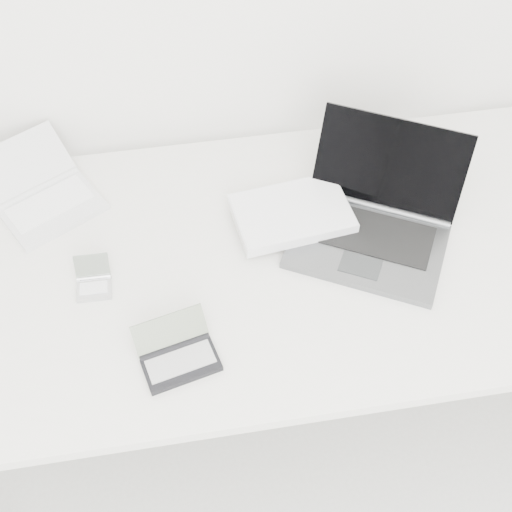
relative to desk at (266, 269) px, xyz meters
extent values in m
cube|color=white|center=(0.00, 0.00, 0.03)|extent=(1.60, 0.80, 0.03)
cylinder|color=silver|center=(0.75, 0.35, -0.33)|extent=(0.04, 0.04, 0.70)
cube|color=#5C5E61|center=(0.23, -0.02, 0.06)|extent=(0.41, 0.37, 0.02)
cube|color=black|center=(0.25, 0.01, 0.07)|extent=(0.31, 0.25, 0.00)
cube|color=black|center=(0.31, 0.13, 0.16)|extent=(0.35, 0.25, 0.20)
cylinder|color=#5C5E61|center=(0.29, 0.09, 0.06)|extent=(0.30, 0.18, 0.02)
cube|color=#343738|center=(0.20, -0.07, 0.07)|extent=(0.11, 0.09, 0.00)
cube|color=silver|center=(0.08, 0.09, 0.08)|extent=(0.29, 0.21, 0.03)
cube|color=white|center=(0.08, 0.09, 0.09)|extent=(0.28, 0.20, 0.00)
cube|color=silver|center=(-0.48, 0.22, 0.05)|extent=(0.27, 0.24, 0.02)
cube|color=white|center=(-0.48, 0.23, 0.06)|extent=(0.21, 0.17, 0.00)
cube|color=silver|center=(-0.54, 0.33, 0.10)|extent=(0.25, 0.21, 0.08)
cylinder|color=silver|center=(-0.51, 0.28, 0.06)|extent=(0.20, 0.12, 0.02)
cube|color=#BBBBBF|center=(-0.39, -0.03, 0.05)|extent=(0.08, 0.06, 0.01)
cube|color=silver|center=(-0.39, -0.03, 0.06)|extent=(0.06, 0.03, 0.00)
cube|color=gray|center=(-0.39, 0.01, 0.08)|extent=(0.08, 0.03, 0.05)
cylinder|color=#BBBBBF|center=(-0.39, 0.00, 0.06)|extent=(0.07, 0.01, 0.01)
cube|color=black|center=(-0.22, -0.25, 0.05)|extent=(0.17, 0.11, 0.01)
cube|color=gray|center=(-0.22, -0.25, 0.06)|extent=(0.15, 0.09, 0.00)
cube|color=slate|center=(-0.23, -0.19, 0.09)|extent=(0.16, 0.08, 0.06)
cylinder|color=black|center=(-0.23, -0.21, 0.06)|extent=(0.15, 0.05, 0.02)
camera|label=1|loc=(-0.18, -0.97, 1.33)|focal=50.00mm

